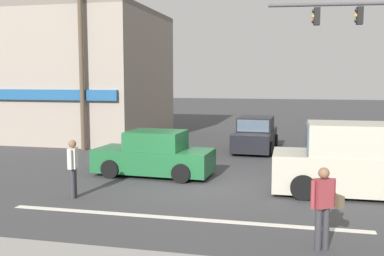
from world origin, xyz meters
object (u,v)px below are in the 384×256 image
object	(u,v)px
sedan_crossing_leftbound	(255,135)
traffic_light_mast	(379,56)
pedestrian_foreground_with_bag	(324,203)
utility_pole_near_left	(81,65)
pedestrian_mid_crossing	(73,165)
van_crossing_rightbound	(357,161)
sedan_crossing_center	(154,155)

from	to	relation	value
sedan_crossing_leftbound	traffic_light_mast	bearing A→B (deg)	-43.49
sedan_crossing_leftbound	pedestrian_foreground_with_bag	size ratio (longest dim) A/B	2.49
pedestrian_foreground_with_bag	utility_pole_near_left	bearing A→B (deg)	135.14
utility_pole_near_left	traffic_light_mast	world-z (taller)	utility_pole_near_left
sedan_crossing_leftbound	pedestrian_mid_crossing	bearing A→B (deg)	-114.03
van_crossing_rightbound	pedestrian_mid_crossing	world-z (taller)	van_crossing_rightbound
traffic_light_mast	pedestrian_mid_crossing	xyz separation A→B (m)	(-8.91, -5.29, -3.23)
traffic_light_mast	sedan_crossing_center	size ratio (longest dim) A/B	1.48
sedan_crossing_center	pedestrian_foreground_with_bag	distance (m)	7.91
sedan_crossing_leftbound	sedan_crossing_center	xyz separation A→B (m)	(-2.96, -6.31, 0.00)
sedan_crossing_leftbound	van_crossing_rightbound	world-z (taller)	van_crossing_rightbound
utility_pole_near_left	pedestrian_mid_crossing	distance (m)	9.19
pedestrian_foreground_with_bag	sedan_crossing_leftbound	bearing A→B (deg)	101.34
sedan_crossing_center	pedestrian_foreground_with_bag	xyz separation A→B (m)	(5.39, -5.79, 0.24)
traffic_light_mast	sedan_crossing_center	world-z (taller)	traffic_light_mast
utility_pole_near_left	sedan_crossing_center	xyz separation A→B (m)	(4.97, -4.52, -3.31)
utility_pole_near_left	sedan_crossing_center	world-z (taller)	utility_pole_near_left
sedan_crossing_center	utility_pole_near_left	bearing A→B (deg)	137.70
utility_pole_near_left	van_crossing_rightbound	distance (m)	13.22
sedan_crossing_leftbound	pedestrian_mid_crossing	xyz separation A→B (m)	(-4.31, -9.66, 0.24)
utility_pole_near_left	sedan_crossing_leftbound	world-z (taller)	utility_pole_near_left
sedan_crossing_leftbound	sedan_crossing_center	size ratio (longest dim) A/B	0.99
sedan_crossing_center	pedestrian_foreground_with_bag	world-z (taller)	pedestrian_foreground_with_bag
sedan_crossing_leftbound	pedestrian_mid_crossing	distance (m)	10.58
van_crossing_rightbound	pedestrian_mid_crossing	bearing A→B (deg)	-164.71
utility_pole_near_left	pedestrian_foreground_with_bag	xyz separation A→B (m)	(10.36, -10.31, -3.07)
traffic_light_mast	sedan_crossing_leftbound	distance (m)	7.23
utility_pole_near_left	pedestrian_foreground_with_bag	distance (m)	14.93
utility_pole_near_left	sedan_crossing_leftbound	xyz separation A→B (m)	(7.93, 1.79, -3.31)
sedan_crossing_center	pedestrian_foreground_with_bag	bearing A→B (deg)	-47.03
utility_pole_near_left	van_crossing_rightbound	xyz separation A→B (m)	(11.54, -5.71, -3.02)
sedan_crossing_center	pedestrian_mid_crossing	distance (m)	3.61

